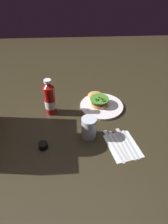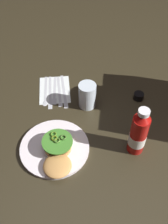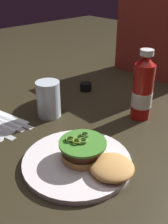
{
  "view_description": "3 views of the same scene",
  "coord_description": "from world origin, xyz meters",
  "px_view_note": "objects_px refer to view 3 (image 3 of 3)",
  "views": [
    {
      "loc": [
        -0.78,
        0.03,
        0.7
      ],
      "look_at": [
        0.02,
        -0.02,
        0.05
      ],
      "focal_mm": 30.23,
      "sensor_mm": 36.0,
      "label": 1
    },
    {
      "loc": [
        0.67,
        0.03,
        0.84
      ],
      "look_at": [
        -0.0,
        -0.04,
        0.07
      ],
      "focal_mm": 41.82,
      "sensor_mm": 36.0,
      "label": 2
    },
    {
      "loc": [
        0.51,
        -0.47,
        0.42
      ],
      "look_at": [
        0.04,
        -0.03,
        0.07
      ],
      "focal_mm": 42.56,
      "sensor_mm": 36.0,
      "label": 3
    }
  ],
  "objects_px": {
    "butter_knife": "(3,122)",
    "diner_person": "(161,24)",
    "steak_knife": "(9,119)",
    "ketchup_bottle": "(143,90)",
    "condiment_cup": "(86,87)",
    "water_glass": "(48,99)",
    "dinner_plate": "(77,162)",
    "burger_sandwich": "(93,156)"
  },
  "relations": [
    {
      "from": "condiment_cup",
      "to": "steak_knife",
      "type": "xyz_separation_m",
      "value": [
        0.0,
        -0.33,
        -0.01
      ]
    },
    {
      "from": "dinner_plate",
      "to": "steak_knife",
      "type": "distance_m",
      "value": 0.3
    },
    {
      "from": "dinner_plate",
      "to": "condiment_cup",
      "type": "bearing_deg",
      "value": 133.47
    },
    {
      "from": "butter_knife",
      "to": "steak_knife",
      "type": "bearing_deg",
      "value": 97.66
    },
    {
      "from": "condiment_cup",
      "to": "steak_knife",
      "type": "relative_size",
      "value": 0.21
    },
    {
      "from": "ketchup_bottle",
      "to": "diner_person",
      "type": "xyz_separation_m",
      "value": [
        -0.2,
        0.38,
        0.12
      ]
    },
    {
      "from": "ketchup_bottle",
      "to": "steak_knife",
      "type": "bearing_deg",
      "value": -130.17
    },
    {
      "from": "dinner_plate",
      "to": "condiment_cup",
      "type": "height_order",
      "value": "condiment_cup"
    },
    {
      "from": "butter_knife",
      "to": "diner_person",
      "type": "bearing_deg",
      "value": 84.63
    },
    {
      "from": "butter_knife",
      "to": "steak_knife",
      "type": "relative_size",
      "value": 0.91
    },
    {
      "from": "water_glass",
      "to": "steak_knife",
      "type": "relative_size",
      "value": 0.54
    },
    {
      "from": "ketchup_bottle",
      "to": "water_glass",
      "type": "bearing_deg",
      "value": -135.4
    },
    {
      "from": "burger_sandwich",
      "to": "steak_knife",
      "type": "bearing_deg",
      "value": -174.51
    },
    {
      "from": "burger_sandwich",
      "to": "steak_knife",
      "type": "relative_size",
      "value": 0.88
    },
    {
      "from": "water_glass",
      "to": "diner_person",
      "type": "xyz_separation_m",
      "value": [
        0.01,
        0.59,
        0.16
      ]
    },
    {
      "from": "burger_sandwich",
      "to": "water_glass",
      "type": "xyz_separation_m",
      "value": [
        -0.28,
        0.08,
        0.02
      ]
    },
    {
      "from": "dinner_plate",
      "to": "diner_person",
      "type": "bearing_deg",
      "value": 108.52
    },
    {
      "from": "steak_knife",
      "to": "diner_person",
      "type": "xyz_separation_m",
      "value": [
        0.07,
        0.7,
        0.21
      ]
    },
    {
      "from": "water_glass",
      "to": "steak_knife",
      "type": "bearing_deg",
      "value": -118.12
    },
    {
      "from": "ketchup_bottle",
      "to": "steak_knife",
      "type": "relative_size",
      "value": 1.01
    },
    {
      "from": "steak_knife",
      "to": "condiment_cup",
      "type": "bearing_deg",
      "value": 90.76
    },
    {
      "from": "diner_person",
      "to": "butter_knife",
      "type": "bearing_deg",
      "value": -95.37
    },
    {
      "from": "burger_sandwich",
      "to": "condiment_cup",
      "type": "distance_m",
      "value": 0.45
    },
    {
      "from": "dinner_plate",
      "to": "water_glass",
      "type": "bearing_deg",
      "value": 157.76
    },
    {
      "from": "burger_sandwich",
      "to": "diner_person",
      "type": "relative_size",
      "value": 0.38
    },
    {
      "from": "butter_knife",
      "to": "diner_person",
      "type": "height_order",
      "value": "diner_person"
    },
    {
      "from": "ketchup_bottle",
      "to": "condiment_cup",
      "type": "height_order",
      "value": "ketchup_bottle"
    },
    {
      "from": "diner_person",
      "to": "burger_sandwich",
      "type": "bearing_deg",
      "value": -68.37
    },
    {
      "from": "dinner_plate",
      "to": "steak_knife",
      "type": "height_order",
      "value": "dinner_plate"
    },
    {
      "from": "ketchup_bottle",
      "to": "water_glass",
      "type": "relative_size",
      "value": 1.89
    },
    {
      "from": "water_glass",
      "to": "butter_knife",
      "type": "xyz_separation_m",
      "value": [
        -0.06,
        -0.13,
        -0.05
      ]
    },
    {
      "from": "dinner_plate",
      "to": "ketchup_bottle",
      "type": "distance_m",
      "value": 0.32
    },
    {
      "from": "water_glass",
      "to": "dinner_plate",
      "type": "bearing_deg",
      "value": -22.24
    },
    {
      "from": "steak_knife",
      "to": "ketchup_bottle",
      "type": "bearing_deg",
      "value": 49.83
    },
    {
      "from": "ketchup_bottle",
      "to": "water_glass",
      "type": "height_order",
      "value": "ketchup_bottle"
    },
    {
      "from": "steak_knife",
      "to": "diner_person",
      "type": "distance_m",
      "value": 0.73
    },
    {
      "from": "ketchup_bottle",
      "to": "diner_person",
      "type": "height_order",
      "value": "diner_person"
    },
    {
      "from": "burger_sandwich",
      "to": "steak_knife",
      "type": "xyz_separation_m",
      "value": [
        -0.33,
        -0.03,
        -0.03
      ]
    },
    {
      "from": "water_glass",
      "to": "diner_person",
      "type": "distance_m",
      "value": 0.61
    },
    {
      "from": "burger_sandwich",
      "to": "butter_knife",
      "type": "height_order",
      "value": "burger_sandwich"
    },
    {
      "from": "ketchup_bottle",
      "to": "condiment_cup",
      "type": "distance_m",
      "value": 0.28
    },
    {
      "from": "dinner_plate",
      "to": "ketchup_bottle",
      "type": "bearing_deg",
      "value": 96.57
    }
  ]
}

